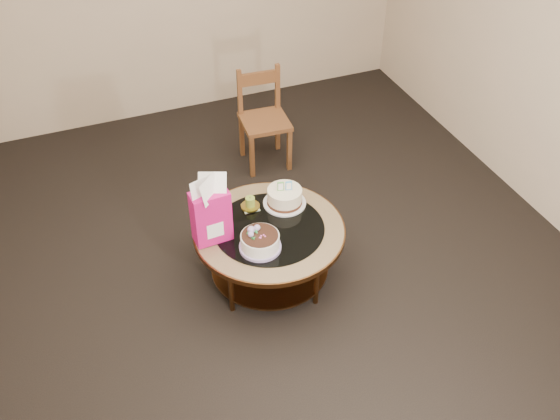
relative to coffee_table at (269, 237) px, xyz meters
name	(u,v)px	position (x,y,z in m)	size (l,w,h in m)	color
ground	(270,276)	(0.00, 0.00, -0.38)	(5.00, 5.00, 0.00)	black
room_walls	(267,82)	(0.00, 0.00, 1.16)	(4.52, 5.02, 2.61)	tan
coffee_table	(269,237)	(0.00, 0.00, 0.00)	(1.02, 1.02, 0.46)	brown
decorated_cake	(260,242)	(-0.12, -0.16, 0.13)	(0.27, 0.27, 0.16)	#A48DC7
cream_cake	(285,197)	(0.19, 0.20, 0.14)	(0.30, 0.30, 0.19)	silver
gift_bag	(211,210)	(-0.38, 0.04, 0.32)	(0.25, 0.19, 0.48)	#C81269
pillar_candle	(250,204)	(-0.05, 0.24, 0.11)	(0.13, 0.13, 0.10)	#E3CA5D
dining_chair	(264,118)	(0.47, 1.36, 0.05)	(0.41, 0.41, 0.84)	brown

